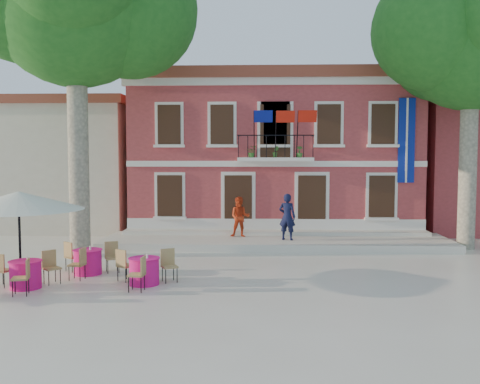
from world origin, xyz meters
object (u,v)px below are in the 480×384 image
plane_tree_east (472,39)px  patio_umbrella (19,201)px  pedestrian_orange (240,217)px  pedestrian_navy (287,217)px  cafe_table_0 (26,273)px  cafe_table_1 (144,270)px  plane_tree_west (75,0)px  cafe_table_3 (88,260)px

plane_tree_east → patio_umbrella: size_ratio=3.07×
patio_umbrella → pedestrian_orange: bearing=50.5°
pedestrian_navy → cafe_table_0: pedestrian_navy is taller
patio_umbrella → cafe_table_1: patio_umbrella is taller
plane_tree_west → cafe_table_0: bearing=-88.9°
cafe_table_3 → plane_tree_east: bearing=20.7°
plane_tree_west → plane_tree_east: 14.85m
pedestrian_navy → plane_tree_east: bearing=-160.4°
patio_umbrella → cafe_table_0: patio_umbrella is taller
patio_umbrella → pedestrian_navy: size_ratio=1.93×
patio_umbrella → cafe_table_1: (3.49, 0.19, -1.97)m
patio_umbrella → cafe_table_3: bearing=44.5°
cafe_table_1 → cafe_table_3: 2.38m
plane_tree_west → patio_umbrella: (-0.21, -4.41, -6.78)m
plane_tree_west → cafe_table_1: 10.24m
pedestrian_orange → patio_umbrella: bearing=-126.6°
cafe_table_0 → plane_tree_east: bearing=25.2°
plane_tree_west → pedestrian_orange: (5.73, 2.79, -8.04)m
plane_tree_west → cafe_table_1: (3.28, -4.21, -8.74)m
patio_umbrella → cafe_table_0: (0.30, -0.36, -1.97)m
plane_tree_west → patio_umbrella: plane_tree_west is taller
plane_tree_west → cafe_table_0: 9.96m
plane_tree_west → plane_tree_east: size_ratio=1.13×
plane_tree_east → cafe_table_1: bearing=-151.0°
cafe_table_0 → pedestrian_navy: bearing=42.3°
cafe_table_3 → cafe_table_0: bearing=-122.8°
patio_umbrella → pedestrian_orange: patio_umbrella is taller
plane_tree_east → cafe_table_3: (-13.41, -5.07, -7.69)m
cafe_table_1 → plane_tree_east: bearing=29.0°
plane_tree_west → cafe_table_0: (0.09, -4.77, -8.74)m
pedestrian_navy → cafe_table_1: bearing=75.1°
plane_tree_east → cafe_table_0: size_ratio=6.07×
pedestrian_navy → cafe_table_3: 8.20m
patio_umbrella → plane_tree_west: bearing=87.3°
plane_tree_east → pedestrian_navy: plane_tree_east is taller
plane_tree_west → plane_tree_east: (14.66, 2.10, -1.06)m
patio_umbrella → cafe_table_3: (1.46, 1.43, -1.97)m
pedestrian_navy → cafe_table_1: size_ratio=0.99×
plane_tree_west → cafe_table_3: bearing=-67.2°
patio_umbrella → pedestrian_orange: size_ratio=2.16×
cafe_table_3 → plane_tree_west: bearing=112.8°
plane_tree_east → pedestrian_navy: 9.83m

